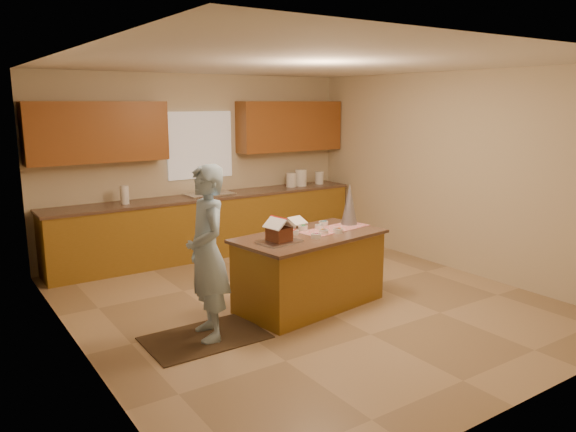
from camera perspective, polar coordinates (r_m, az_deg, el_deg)
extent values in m
plane|color=tan|center=(6.54, 1.73, -8.80)|extent=(5.50, 5.50, 0.00)
plane|color=silver|center=(6.14, 1.89, 15.51)|extent=(5.50, 5.50, 0.00)
plane|color=beige|center=(8.56, -9.11, 5.25)|extent=(5.50, 5.50, 0.00)
plane|color=beige|center=(4.33, 23.71, -1.88)|extent=(5.50, 5.50, 0.00)
plane|color=beige|center=(5.17, -21.27, 0.39)|extent=(5.50, 5.50, 0.00)
plane|color=beige|center=(7.92, 16.66, 4.39)|extent=(5.50, 5.50, 0.00)
plane|color=gray|center=(4.43, -18.54, -2.53)|extent=(0.00, 2.50, 2.50)
cube|color=white|center=(8.50, -9.09, 7.24)|extent=(1.05, 0.03, 1.00)
cube|color=#8A5D1C|center=(8.44, -8.04, -1.07)|extent=(4.80, 0.60, 0.88)
cube|color=brown|center=(8.35, -8.13, 2.00)|extent=(4.85, 0.63, 0.04)
cube|color=#9B4C21|center=(7.81, -19.11, 8.20)|extent=(1.85, 0.35, 0.80)
cube|color=#9B4C21|center=(9.13, 0.22, 9.26)|extent=(1.85, 0.35, 0.80)
cube|color=silver|center=(8.36, -8.13, 1.94)|extent=(0.70, 0.45, 0.12)
cylinder|color=silver|center=(8.49, -8.70, 3.23)|extent=(0.03, 0.03, 0.28)
cube|color=#8A5D1C|center=(6.29, 2.25, -5.79)|extent=(1.74, 1.04, 0.80)
cube|color=brown|center=(6.18, 2.28, -2.08)|extent=(1.82, 1.13, 0.04)
cube|color=#A70B10|center=(6.46, 4.87, -1.31)|extent=(0.95, 0.45, 0.01)
cube|color=silver|center=(5.81, -0.92, -2.68)|extent=(0.46, 0.37, 0.02)
cube|color=white|center=(6.49, 1.00, -0.50)|extent=(0.22, 0.18, 0.09)
cone|color=silver|center=(6.66, 6.37, 1.22)|extent=(0.23, 0.23, 0.50)
cube|color=black|center=(5.65, -8.56, -12.32)|extent=(1.16, 0.76, 0.01)
imported|color=#9CC2DE|center=(5.38, -8.35, -3.80)|extent=(0.51, 0.69, 1.71)
cylinder|color=white|center=(9.08, 0.34, 3.76)|extent=(0.17, 0.17, 0.23)
cylinder|color=white|center=(9.19, 1.35, 3.99)|extent=(0.19, 0.19, 0.27)
cylinder|color=white|center=(9.42, 3.25, 3.97)|extent=(0.15, 0.15, 0.21)
cylinder|color=white|center=(7.86, -16.54, 2.11)|extent=(0.12, 0.12, 0.25)
cube|color=brown|center=(5.79, -0.93, -1.87)|extent=(0.23, 0.24, 0.15)
cube|color=white|center=(5.72, -1.37, -0.77)|extent=(0.17, 0.27, 0.11)
cube|color=white|center=(5.80, -0.50, -0.60)|extent=(0.17, 0.27, 0.11)
cylinder|color=red|center=(5.75, -0.93, -0.18)|extent=(0.05, 0.25, 0.02)
cylinder|color=pink|center=(6.01, 2.90, -2.06)|extent=(0.11, 0.11, 0.05)
cylinder|color=orange|center=(6.20, 3.70, -1.65)|extent=(0.11, 0.11, 0.05)
cylinder|color=teal|center=(6.64, 3.68, -0.75)|extent=(0.11, 0.11, 0.05)
cylinder|color=green|center=(6.38, 1.56, -1.24)|extent=(0.11, 0.11, 0.05)
cylinder|color=red|center=(6.18, 0.61, -1.68)|extent=(0.11, 0.11, 0.05)
cylinder|color=silver|center=(6.44, 3.28, -1.13)|extent=(0.11, 0.11, 0.05)
cylinder|color=orange|center=(6.27, 5.18, -1.53)|extent=(0.11, 0.11, 0.05)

